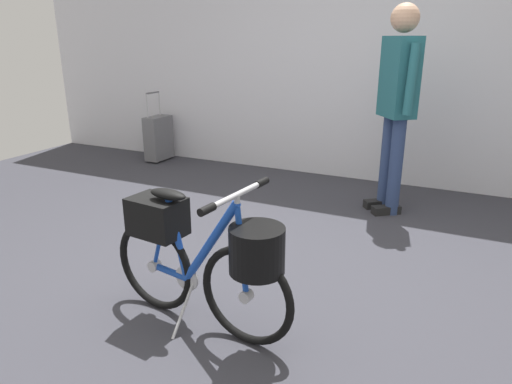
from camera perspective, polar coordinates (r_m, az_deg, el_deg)
The scene contains 5 objects.
ground_plane at distance 2.87m, azimuth -0.99°, elevation -11.49°, with size 8.20×8.20×0.00m, color #38383F.
back_wall at distance 4.91m, azimuth 12.99°, elevation 17.03°, with size 8.20×0.10×2.69m, color silver.
folding_bike_foreground at distance 2.32m, azimuth -6.50°, elevation -7.62°, with size 1.11×0.53×0.79m.
visitor_near_wall at distance 3.97m, azimuth 17.10°, elevation 11.10°, with size 0.39×0.43×1.69m.
rolling_suitcase at distance 5.76m, azimuth -11.99°, elevation 6.61°, with size 0.19×0.36×0.83m.
Camera 1 is at (1.11, -2.22, 1.44)m, focal length 32.26 mm.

